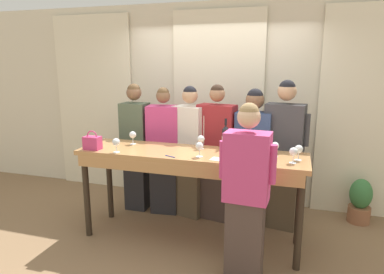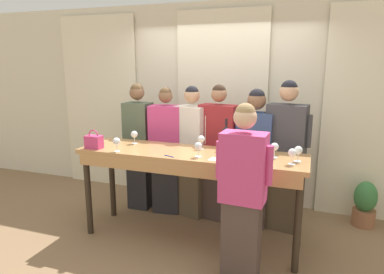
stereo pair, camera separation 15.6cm
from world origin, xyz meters
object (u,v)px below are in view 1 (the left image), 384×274
wine_glass_back_mid (199,147)px  guest_cream_sweater (190,152)px  wine_glass_front_mid (264,147)px  host_pouring (246,193)px  wine_glass_center_right (116,142)px  potted_plant (360,201)px  guest_pink_top (164,151)px  wine_glass_front_left (133,135)px  guest_navy_coat (253,157)px  wine_glass_back_left (265,142)px  guest_olive_jacket (136,146)px  guest_striped_shirt (216,153)px  tasting_bar (190,163)px  guest_beige_cap (283,154)px  wine_glass_front_right (299,149)px  wine_glass_center_mid (201,139)px  handbag (92,143)px  wine_glass_center_left (275,146)px  wine_bottle (225,137)px  wine_glass_back_right (293,152)px

wine_glass_back_mid → guest_cream_sweater: size_ratio=0.09×
wine_glass_front_mid → wine_glass_back_mid: size_ratio=1.00×
host_pouring → wine_glass_center_right: bearing=168.3°
wine_glass_back_mid → potted_plant: size_ratio=0.27×
guest_cream_sweater → wine_glass_back_mid: bearing=-66.2°
wine_glass_center_right → guest_pink_top: guest_pink_top is taller
wine_glass_front_left → guest_navy_coat: guest_navy_coat is taller
wine_glass_back_left → guest_olive_jacket: 1.79m
guest_pink_top → guest_striped_shirt: bearing=-0.0°
guest_olive_jacket → guest_navy_coat: (1.56, -0.00, -0.02)m
tasting_bar → guest_olive_jacket: size_ratio=1.45×
guest_cream_sweater → guest_beige_cap: bearing=0.0°
wine_glass_front_right → guest_pink_top: (-1.67, 0.61, -0.30)m
wine_glass_center_mid → host_pouring: 0.98m
handbag → guest_beige_cap: guest_beige_cap is taller
potted_plant → guest_cream_sweater: bearing=-168.6°
wine_glass_back_left → guest_cream_sweater: (-0.97, 0.36, -0.28)m
wine_glass_back_mid → wine_glass_front_left: bearing=161.5°
wine_glass_center_right → guest_pink_top: (0.21, 0.87, -0.30)m
wine_glass_center_left → host_pouring: bearing=-107.5°
wine_bottle → guest_olive_jacket: guest_olive_jacket is taller
wine_glass_center_mid → wine_glass_center_right: same height
tasting_bar → guest_striped_shirt: size_ratio=1.44×
wine_glass_front_mid → guest_olive_jacket: 1.85m
guest_beige_cap → guest_striped_shirt: bearing=-180.0°
wine_glass_front_left → wine_glass_front_right: bearing=-4.1°
guest_navy_coat → host_pouring: size_ratio=1.02×
potted_plant → tasting_bar: bearing=-151.0°
wine_glass_front_right → guest_striped_shirt: size_ratio=0.09×
guest_striped_shirt → wine_glass_center_right: bearing=-136.2°
wine_glass_center_right → guest_striped_shirt: 1.28m
wine_glass_front_mid → guest_striped_shirt: size_ratio=0.09×
wine_glass_front_left → wine_glass_center_left: bearing=-2.5°
wine_glass_center_mid → tasting_bar: bearing=-113.3°
handbag → wine_glass_center_left: bearing=8.2°
tasting_bar → wine_glass_front_left: size_ratio=16.03×
wine_glass_center_mid → host_pouring: size_ratio=0.09×
wine_glass_front_right → wine_glass_back_left: bearing=144.0°
wine_glass_back_right → guest_pink_top: bearing=155.8°
wine_glass_front_right → guest_beige_cap: 0.67m
guest_olive_jacket → handbag: bearing=-98.0°
wine_glass_back_left → guest_olive_jacket: (-1.73, 0.36, -0.26)m
wine_glass_back_left → guest_pink_top: 1.40m
wine_glass_front_left → guest_striped_shirt: 1.06m
guest_striped_shirt → potted_plant: size_ratio=3.04×
host_pouring → guest_beige_cap: bearing=77.0°
wine_glass_back_left → wine_glass_front_mid: bearing=-88.8°
wine_glass_front_right → potted_plant: wine_glass_front_right is taller
wine_glass_front_mid → wine_glass_center_mid: same height
guest_pink_top → host_pouring: bearing=-43.3°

